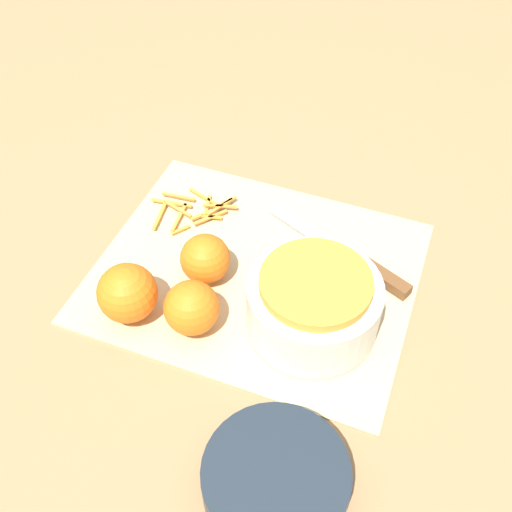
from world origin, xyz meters
The scene contains 9 objects.
ground_plane centered at (0.00, 0.00, 0.00)m, with size 4.00×4.00×0.00m, color #9E754C.
cutting_board centered at (0.00, 0.00, 0.00)m, with size 0.46×0.38×0.01m.
bowl_speckled centered at (-0.10, 0.06, 0.05)m, with size 0.18×0.18×0.09m.
bowl_dark centered at (-0.13, 0.29, 0.03)m, with size 0.16×0.16×0.05m.
knife centered at (-0.14, -0.06, 0.01)m, with size 0.25×0.12×0.02m.
orange_left centered at (0.13, 0.13, 0.05)m, with size 0.08×0.08×0.08m.
orange_right centered at (0.04, 0.12, 0.04)m, with size 0.07×0.07×0.07m.
orange_back centered at (0.06, 0.04, 0.04)m, with size 0.07×0.07×0.07m.
peel_pile centered at (0.14, -0.08, 0.01)m, with size 0.14×0.11×0.01m.
Camera 1 is at (-0.21, 0.54, 0.67)m, focal length 42.00 mm.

